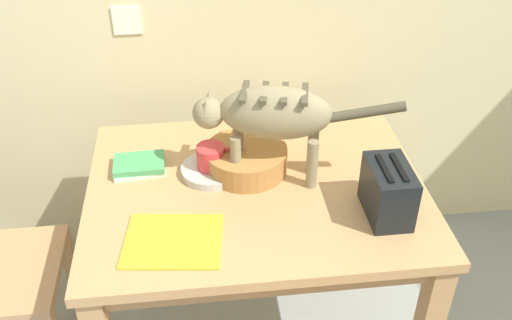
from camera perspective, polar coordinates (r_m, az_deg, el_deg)
dining_table at (r=1.96m, az=0.00°, el=-4.64°), size 1.10×0.86×0.72m
cat at (r=1.81m, az=1.43°, el=4.36°), size 0.65×0.21×0.34m
saucer_bowl at (r=1.95m, az=-4.41°, el=-1.00°), size 0.21×0.21×0.03m
coffee_mug at (r=1.92m, az=-4.39°, el=0.31°), size 0.14×0.10×0.08m
magazine at (r=1.71m, az=-8.20°, el=-7.90°), size 0.31×0.26×0.01m
book_stack at (r=2.00m, az=-11.48°, el=-0.51°), size 0.18×0.14×0.03m
wicker_basket at (r=1.95m, az=-0.99°, el=0.12°), size 0.28×0.28×0.08m
toaster at (r=1.78m, az=12.91°, el=-3.03°), size 0.12×0.20×0.18m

